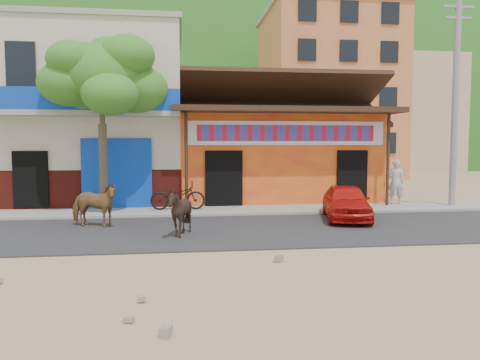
# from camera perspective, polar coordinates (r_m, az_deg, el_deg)

# --- Properties ---
(ground) EXTENTS (120.00, 120.00, 0.00)m
(ground) POSITION_cam_1_polar(r_m,az_deg,el_deg) (10.92, 3.63, -8.56)
(ground) COLOR #9E825B
(ground) RESTS_ON ground
(road) EXTENTS (60.00, 5.00, 0.04)m
(road) POSITION_cam_1_polar(r_m,az_deg,el_deg) (13.32, 1.57, -6.08)
(road) COLOR #28282B
(road) RESTS_ON ground
(sidewalk) EXTENTS (60.00, 2.00, 0.12)m
(sidewalk) POSITION_cam_1_polar(r_m,az_deg,el_deg) (16.74, -0.30, -3.77)
(sidewalk) COLOR gray
(sidewalk) RESTS_ON ground
(dance_club) EXTENTS (8.00, 6.00, 3.60)m
(dance_club) POSITION_cam_1_polar(r_m,az_deg,el_deg) (20.84, 3.80, 2.64)
(dance_club) COLOR orange
(dance_club) RESTS_ON ground
(cafe_building) EXTENTS (7.00, 6.00, 7.00)m
(cafe_building) POSITION_cam_1_polar(r_m,az_deg,el_deg) (20.76, -17.10, 7.15)
(cafe_building) COLOR beige
(cafe_building) RESTS_ON ground
(apartment_front) EXTENTS (9.00, 9.00, 12.00)m
(apartment_front) POSITION_cam_1_polar(r_m,az_deg,el_deg) (36.34, 10.50, 9.98)
(apartment_front) COLOR #CC723F
(apartment_front) RESTS_ON ground
(apartment_rear) EXTENTS (8.00, 8.00, 10.00)m
(apartment_rear) POSITION_cam_1_polar(r_m,az_deg,el_deg) (45.20, 19.12, 7.44)
(apartment_rear) COLOR tan
(apartment_rear) RESTS_ON ground
(hillside) EXTENTS (100.00, 40.00, 24.00)m
(hillside) POSITION_cam_1_polar(r_m,az_deg,el_deg) (81.03, -6.00, 11.20)
(hillside) COLOR #194C14
(hillside) RESTS_ON ground
(tree) EXTENTS (3.00, 3.00, 6.00)m
(tree) POSITION_cam_1_polar(r_m,az_deg,el_deg) (16.45, -16.44, 6.59)
(tree) COLOR #2D721E
(tree) RESTS_ON sidewalk
(utility_pole) EXTENTS (0.24, 0.24, 8.00)m
(utility_pole) POSITION_cam_1_polar(r_m,az_deg,el_deg) (19.44, 24.77, 8.96)
(utility_pole) COLOR gray
(utility_pole) RESTS_ON sidewalk
(cow_tan) EXTENTS (1.67, 1.13, 1.30)m
(cow_tan) POSITION_cam_1_polar(r_m,az_deg,el_deg) (14.22, -17.41, -2.89)
(cow_tan) COLOR olive
(cow_tan) RESTS_ON road
(cow_dark) EXTENTS (1.48, 1.43, 1.25)m
(cow_dark) POSITION_cam_1_polar(r_m,az_deg,el_deg) (12.29, -7.36, -3.96)
(cow_dark) COLOR black
(cow_dark) RESTS_ON road
(red_car) EXTENTS (2.04, 3.54, 1.13)m
(red_car) POSITION_cam_1_polar(r_m,az_deg,el_deg) (15.31, 12.80, -2.60)
(red_car) COLOR red
(red_car) RESTS_ON road
(scooter) EXTENTS (1.92, 0.67, 1.01)m
(scooter) POSITION_cam_1_polar(r_m,az_deg,el_deg) (16.69, -7.61, -1.89)
(scooter) COLOR black
(scooter) RESTS_ON sidewalk
(pedestrian) EXTENTS (0.74, 0.64, 1.72)m
(pedestrian) POSITION_cam_1_polar(r_m,az_deg,el_deg) (19.11, 18.45, -0.20)
(pedestrian) COLOR #BBBBBB
(pedestrian) RESTS_ON sidewalk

